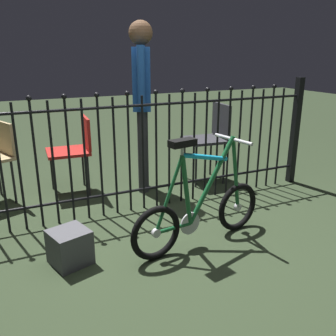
{
  "coord_description": "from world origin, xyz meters",
  "views": [
    {
      "loc": [
        -1.06,
        -2.37,
        1.46
      ],
      "look_at": [
        0.13,
        0.21,
        0.55
      ],
      "focal_mm": 38.86,
      "sensor_mm": 36.0,
      "label": 1
    }
  ],
  "objects_px": {
    "display_crate": "(70,247)",
    "chair_charcoal": "(211,134)",
    "bicycle": "(200,209)",
    "chair_red": "(75,146)",
    "person_visitor": "(142,92)"
  },
  "relations": [
    {
      "from": "bicycle",
      "to": "person_visitor",
      "type": "distance_m",
      "value": 1.53
    },
    {
      "from": "chair_charcoal",
      "to": "display_crate",
      "type": "height_order",
      "value": "chair_charcoal"
    },
    {
      "from": "chair_charcoal",
      "to": "person_visitor",
      "type": "bearing_deg",
      "value": 176.91
    },
    {
      "from": "bicycle",
      "to": "chair_charcoal",
      "type": "relative_size",
      "value": 1.37
    },
    {
      "from": "chair_red",
      "to": "person_visitor",
      "type": "relative_size",
      "value": 0.46
    },
    {
      "from": "person_visitor",
      "to": "display_crate",
      "type": "xyz_separation_m",
      "value": [
        -1.02,
        -1.18,
        -0.94
      ]
    },
    {
      "from": "bicycle",
      "to": "display_crate",
      "type": "xyz_separation_m",
      "value": [
        -0.99,
        0.14,
        -0.16
      ]
    },
    {
      "from": "bicycle",
      "to": "chair_red",
      "type": "bearing_deg",
      "value": 112.89
    },
    {
      "from": "display_crate",
      "to": "chair_charcoal",
      "type": "bearing_deg",
      "value": 31.61
    },
    {
      "from": "bicycle",
      "to": "chair_red",
      "type": "distance_m",
      "value": 1.69
    },
    {
      "from": "chair_red",
      "to": "display_crate",
      "type": "xyz_separation_m",
      "value": [
        -0.34,
        -1.41,
        -0.38
      ]
    },
    {
      "from": "bicycle",
      "to": "chair_red",
      "type": "relative_size",
      "value": 1.51
    },
    {
      "from": "chair_charcoal",
      "to": "display_crate",
      "type": "distance_m",
      "value": 2.21
    },
    {
      "from": "bicycle",
      "to": "display_crate",
      "type": "bearing_deg",
      "value": 172.18
    },
    {
      "from": "bicycle",
      "to": "person_visitor",
      "type": "bearing_deg",
      "value": 88.65
    }
  ]
}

